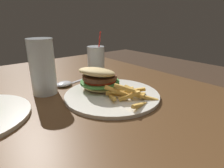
# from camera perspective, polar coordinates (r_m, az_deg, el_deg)

# --- Properties ---
(dining_table) EXTENTS (1.48, 1.15, 0.71)m
(dining_table) POSITION_cam_1_polar(r_m,az_deg,el_deg) (0.47, -16.56, -23.15)
(dining_table) COLOR brown
(dining_table) RESTS_ON ground_plane
(meal_plate_near) EXTENTS (0.29, 0.29, 0.09)m
(meal_plate_near) POSITION_cam_1_polar(r_m,az_deg,el_deg) (0.59, -1.86, -0.77)
(meal_plate_near) COLOR silver
(meal_plate_near) RESTS_ON dining_table
(beer_glass) EXTENTS (0.08, 0.08, 0.17)m
(beer_glass) POSITION_cam_1_polar(r_m,az_deg,el_deg) (0.62, -20.39, 4.65)
(beer_glass) COLOR silver
(beer_glass) RESTS_ON dining_table
(juice_glass) EXTENTS (0.07, 0.07, 0.18)m
(juice_glass) POSITION_cam_1_polar(r_m,az_deg,el_deg) (0.79, -4.86, 6.65)
(juice_glass) COLOR silver
(juice_glass) RESTS_ON dining_table
(spoon) EXTENTS (0.07, 0.18, 0.02)m
(spoon) POSITION_cam_1_polar(r_m,az_deg,el_deg) (0.69, -13.89, 0.16)
(spoon) COLOR silver
(spoon) RESTS_ON dining_table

